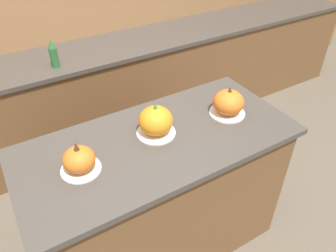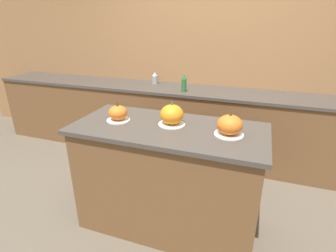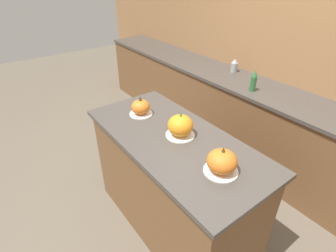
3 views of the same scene
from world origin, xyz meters
The scene contains 8 objects.
ground_plane centered at (0.00, 0.00, 0.00)m, with size 12.00×12.00×0.00m, color #665B4C.
wall_back centered at (0.00, 1.66, 1.25)m, with size 8.00×0.06×2.50m.
kitchen_island centered at (0.00, 0.00, 0.48)m, with size 1.52×0.71×0.95m.
back_counter centered at (0.00, 1.33, 0.46)m, with size 6.00×0.60×0.92m.
pumpkin_cake_left centered at (-0.44, -0.01, 1.01)m, with size 0.19×0.19×0.17m.
pumpkin_cake_center centered at (0.01, 0.05, 1.03)m, with size 0.22×0.22×0.20m.
pumpkin_cake_right centered at (0.47, 0.00, 1.02)m, with size 0.21×0.21×0.18m.
bottle_tall centered at (-0.22, 1.19, 1.02)m, with size 0.06×0.06×0.22m.
Camera 1 is at (-0.66, -1.19, 2.07)m, focal length 35.00 mm.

